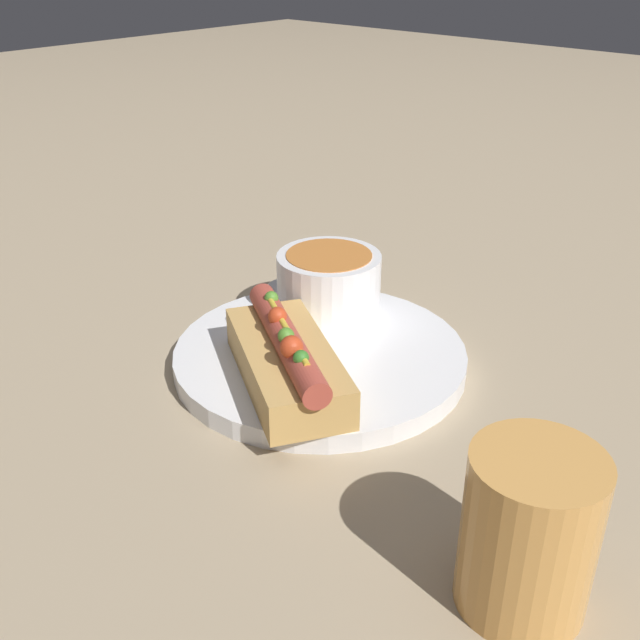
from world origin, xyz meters
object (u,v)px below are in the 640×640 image
(hot_dog, at_px, (287,359))
(soup_bowl, at_px, (329,280))
(spoon, at_px, (274,298))
(drinking_glass, at_px, (529,533))

(hot_dog, xyz_separation_m, soup_bowl, (-0.06, 0.12, 0.01))
(hot_dog, relative_size, spoon, 1.18)
(soup_bowl, distance_m, drinking_glass, 0.35)
(hot_dog, xyz_separation_m, spoon, (-0.11, 0.10, -0.02))
(hot_dog, height_order, drinking_glass, drinking_glass)
(hot_dog, distance_m, soup_bowl, 0.14)
(spoon, bearing_deg, hot_dog, -165.05)
(soup_bowl, relative_size, spoon, 0.68)
(hot_dog, bearing_deg, soup_bowl, 147.93)
(soup_bowl, xyz_separation_m, drinking_glass, (0.30, -0.18, 0.00))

